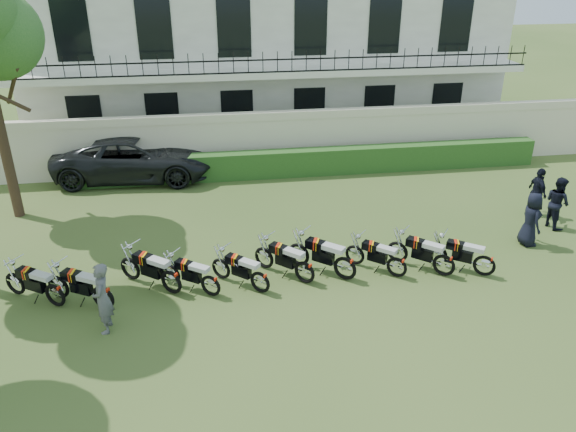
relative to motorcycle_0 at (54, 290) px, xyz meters
name	(u,v)px	position (x,y,z in m)	size (l,w,h in m)	color
ground	(321,273)	(6.65, 0.59, -0.48)	(100.00, 100.00, 0.00)	#375120
perimeter_wall	(280,140)	(6.65, 8.59, 0.69)	(30.00, 0.35, 2.30)	beige
hedge	(309,162)	(7.65, 7.79, 0.02)	(18.00, 0.60, 1.00)	#254819
building	(262,48)	(6.65, 14.54, 3.23)	(20.40, 9.60, 7.40)	white
motorcycle_0	(54,290)	(0.00, 0.00, 0.00)	(1.65, 1.09, 1.04)	black
motorcycle_1	(102,292)	(1.16, -0.28, 0.01)	(1.74, 1.04, 1.06)	black
motorcycle_2	(171,277)	(2.74, 0.15, 0.03)	(1.64, 1.30, 1.09)	black
motorcycle_3	(210,281)	(3.71, -0.10, -0.03)	(1.51, 1.10, 0.97)	black
motorcycle_4	(260,277)	(4.94, -0.13, -0.02)	(1.43, 1.26, 0.99)	black
motorcycle_5	(305,267)	(6.12, 0.15, 0.00)	(1.45, 1.39, 1.05)	black
motorcycle_6	(345,263)	(7.18, 0.15, 0.04)	(1.63, 1.41, 1.12)	black
motorcycle_7	(397,262)	(8.56, 0.08, -0.03)	(1.40, 1.24, 0.98)	black
motorcycle_8	(445,260)	(9.80, -0.05, 0.01)	(1.49, 1.35, 1.05)	black
motorcycle_9	(485,261)	(10.86, -0.21, -0.01)	(1.54, 1.17, 1.01)	black
suv	(135,157)	(1.15, 8.40, 0.33)	(2.69, 5.84, 1.62)	black
inspector	(102,298)	(1.33, -1.12, 0.37)	(0.62, 0.41, 1.70)	slate
officer_3	(531,219)	(12.95, 1.30, 0.33)	(0.79, 0.51, 1.61)	black
officer_4	(557,202)	(14.36, 2.25, 0.34)	(0.80, 0.62, 1.64)	black
officer_5	(537,192)	(14.23, 3.13, 0.32)	(0.94, 0.39, 1.60)	black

